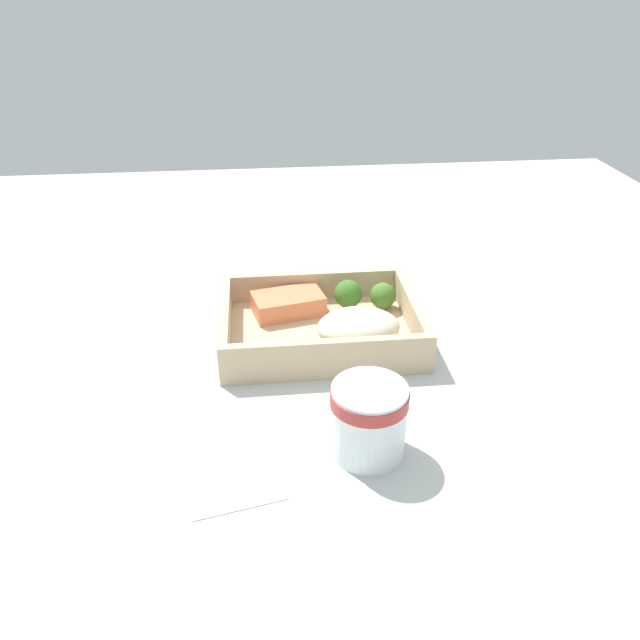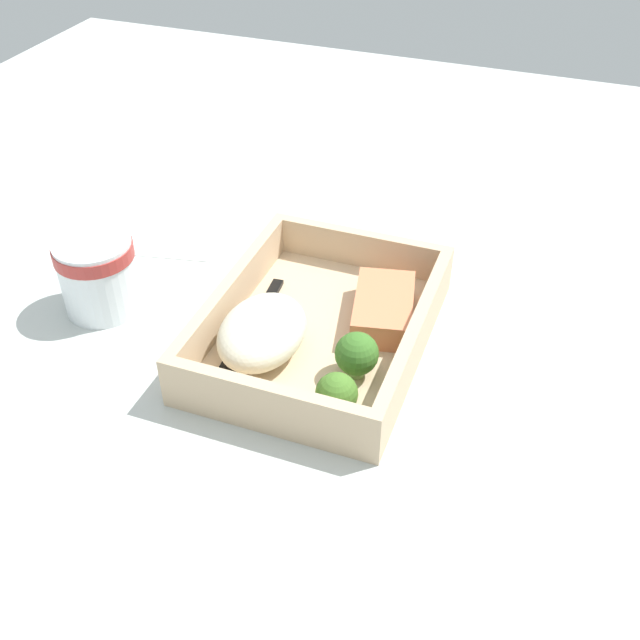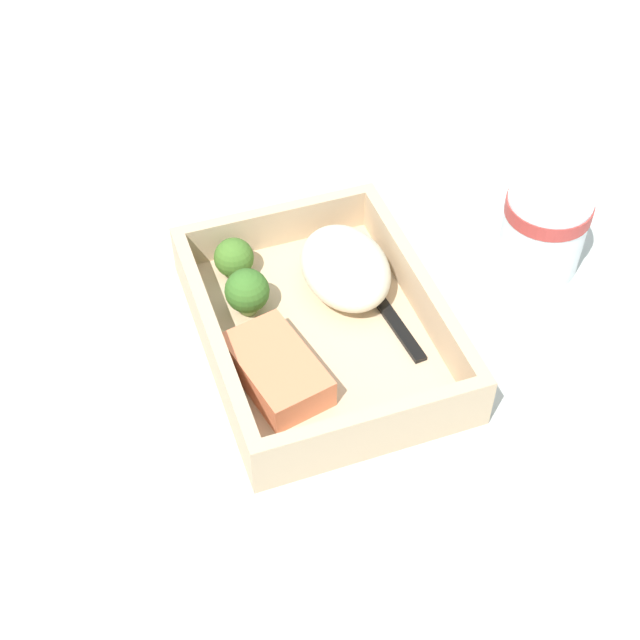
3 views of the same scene
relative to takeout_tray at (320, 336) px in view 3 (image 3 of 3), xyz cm
name	(u,v)px [view 3 (image 3 of 3)]	position (x,y,z in cm)	size (l,w,h in cm)	color
ground_plane	(320,348)	(0.00, 0.00, -1.60)	(160.00, 160.00, 2.00)	#B6BEBA
takeout_tray	(320,336)	(0.00, 0.00, 0.00)	(26.27, 19.99, 1.20)	#C9AC88
tray_rim	(320,316)	(0.00, 0.00, 2.63)	(26.27, 19.99, 4.06)	#C9AC88
salmon_fillet	(277,369)	(-3.96, 5.20, 2.01)	(9.66, 5.67, 2.81)	#E47D53
mashed_potatoes	(345,268)	(4.54, -4.03, 2.99)	(10.67, 7.77, 4.78)	beige
broccoli_floret_1	(247,291)	(4.54, 5.18, 3.02)	(3.99, 3.99, 4.50)	#80A55B
broccoli_floret_2	(234,258)	(9.48, 5.02, 2.59)	(3.69, 3.69, 3.90)	#7DA159
fork	(375,295)	(2.36, -6.18, 0.82)	(15.88, 3.02, 0.44)	black
paper_cup	(544,228)	(2.54, -22.93, 3.89)	(7.93, 7.93, 8.04)	white
receipt_slip	(623,368)	(-11.79, -23.52, -0.48)	(9.19, 12.91, 0.24)	white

